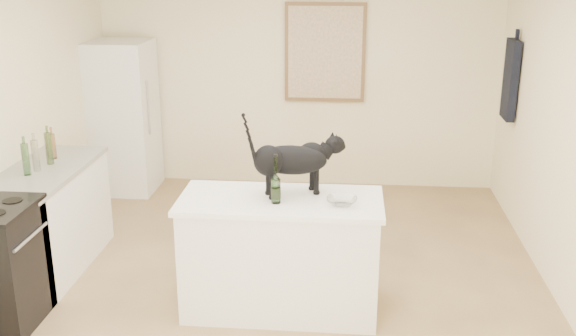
{
  "coord_description": "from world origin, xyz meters",
  "views": [
    {
      "loc": [
        0.58,
        -4.76,
        2.62
      ],
      "look_at": [
        0.15,
        -0.15,
        1.12
      ],
      "focal_mm": 41.66,
      "sensor_mm": 36.0,
      "label": 1
    }
  ],
  "objects_px": {
    "black_cat": "(291,164)",
    "wine_bottle": "(276,182)",
    "fridge": "(123,117)",
    "glass_bowl": "(342,201)"
  },
  "relations": [
    {
      "from": "black_cat",
      "to": "wine_bottle",
      "type": "xyz_separation_m",
      "value": [
        -0.09,
        -0.19,
        -0.08
      ]
    },
    {
      "from": "wine_bottle",
      "to": "glass_bowl",
      "type": "bearing_deg",
      "value": 0.96
    },
    {
      "from": "black_cat",
      "to": "glass_bowl",
      "type": "relative_size",
      "value": 3.15
    },
    {
      "from": "wine_bottle",
      "to": "glass_bowl",
      "type": "height_order",
      "value": "wine_bottle"
    },
    {
      "from": "black_cat",
      "to": "wine_bottle",
      "type": "relative_size",
      "value": 2.16
    },
    {
      "from": "fridge",
      "to": "black_cat",
      "type": "relative_size",
      "value": 2.47
    },
    {
      "from": "fridge",
      "to": "glass_bowl",
      "type": "bearing_deg",
      "value": -46.54
    },
    {
      "from": "black_cat",
      "to": "glass_bowl",
      "type": "height_order",
      "value": "black_cat"
    },
    {
      "from": "fridge",
      "to": "glass_bowl",
      "type": "distance_m",
      "value": 3.63
    },
    {
      "from": "black_cat",
      "to": "glass_bowl",
      "type": "xyz_separation_m",
      "value": [
        0.38,
        -0.18,
        -0.21
      ]
    }
  ]
}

